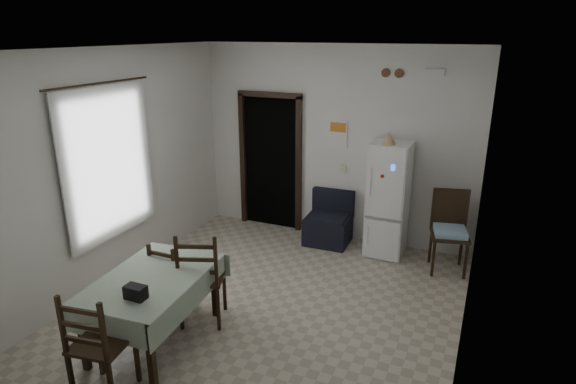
# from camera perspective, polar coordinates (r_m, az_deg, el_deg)

# --- Properties ---
(ground) EXTENTS (4.50, 4.50, 0.00)m
(ground) POSITION_cam_1_polar(r_m,az_deg,el_deg) (5.83, -2.01, -13.21)
(ground) COLOR #B4A793
(ground) RESTS_ON ground
(ceiling) EXTENTS (4.20, 4.50, 0.02)m
(ceiling) POSITION_cam_1_polar(r_m,az_deg,el_deg) (4.95, -2.40, 16.62)
(ceiling) COLOR white
(ceiling) RESTS_ON ground
(wall_back) EXTENTS (4.20, 0.02, 2.90)m
(wall_back) POSITION_cam_1_polar(r_m,az_deg,el_deg) (7.23, 5.55, 5.60)
(wall_back) COLOR silver
(wall_back) RESTS_ON ground
(wall_front) EXTENTS (4.20, 0.02, 2.90)m
(wall_front) POSITION_cam_1_polar(r_m,az_deg,el_deg) (3.48, -18.61, -10.26)
(wall_front) COLOR silver
(wall_front) RESTS_ON ground
(wall_left) EXTENTS (0.02, 4.50, 2.90)m
(wall_left) POSITION_cam_1_polar(r_m,az_deg,el_deg) (6.37, -19.52, 2.79)
(wall_left) COLOR silver
(wall_left) RESTS_ON ground
(wall_right) EXTENTS (0.02, 4.50, 2.90)m
(wall_right) POSITION_cam_1_polar(r_m,az_deg,el_deg) (4.74, 21.39, -2.73)
(wall_right) COLOR silver
(wall_right) RESTS_ON ground
(doorway) EXTENTS (1.06, 0.52, 2.22)m
(doorway) POSITION_cam_1_polar(r_m,az_deg,el_deg) (7.88, -1.36, 3.86)
(doorway) COLOR black
(doorway) RESTS_ON ground
(window_recess) EXTENTS (0.10, 1.20, 1.60)m
(window_recess) POSITION_cam_1_polar(r_m,az_deg,el_deg) (6.24, -21.19, 3.24)
(window_recess) COLOR silver
(window_recess) RESTS_ON ground
(curtain) EXTENTS (0.02, 1.45, 1.85)m
(curtain) POSITION_cam_1_polar(r_m,az_deg,el_deg) (6.16, -20.45, 3.15)
(curtain) COLOR silver
(curtain) RESTS_ON ground
(curtain_rod) EXTENTS (0.02, 1.60, 0.02)m
(curtain_rod) POSITION_cam_1_polar(r_m,az_deg,el_deg) (5.99, -21.42, 11.91)
(curtain_rod) COLOR black
(curtain_rod) RESTS_ON ground
(calendar) EXTENTS (0.28, 0.02, 0.40)m
(calendar) POSITION_cam_1_polar(r_m,az_deg,el_deg) (7.16, 5.95, 6.86)
(calendar) COLOR white
(calendar) RESTS_ON ground
(calendar_image) EXTENTS (0.24, 0.01, 0.14)m
(calendar_image) POSITION_cam_1_polar(r_m,az_deg,el_deg) (7.14, 5.96, 7.64)
(calendar_image) COLOR orange
(calendar_image) RESTS_ON ground
(light_switch) EXTENTS (0.08, 0.02, 0.12)m
(light_switch) POSITION_cam_1_polar(r_m,az_deg,el_deg) (7.26, 6.56, 2.77)
(light_switch) COLOR beige
(light_switch) RESTS_ON ground
(vent_left) EXTENTS (0.12, 0.03, 0.12)m
(vent_left) POSITION_cam_1_polar(r_m,az_deg,el_deg) (6.87, 11.52, 13.68)
(vent_left) COLOR #513320
(vent_left) RESTS_ON ground
(vent_right) EXTENTS (0.12, 0.03, 0.12)m
(vent_right) POSITION_cam_1_polar(r_m,az_deg,el_deg) (6.83, 13.03, 13.56)
(vent_right) COLOR #513320
(vent_right) RESTS_ON ground
(emergency_light) EXTENTS (0.25, 0.07, 0.09)m
(emergency_light) POSITION_cam_1_polar(r_m,az_deg,el_deg) (6.73, 17.04, 13.42)
(emergency_light) COLOR white
(emergency_light) RESTS_ON ground
(fridge) EXTENTS (0.54, 0.54, 1.63)m
(fridge) POSITION_cam_1_polar(r_m,az_deg,el_deg) (6.89, 11.81, -0.89)
(fridge) COLOR white
(fridge) RESTS_ON ground
(tan_cone) EXTENTS (0.20, 0.20, 0.16)m
(tan_cone) POSITION_cam_1_polar(r_m,az_deg,el_deg) (6.56, 11.86, 6.29)
(tan_cone) COLOR tan
(tan_cone) RESTS_ON fridge
(navy_seat) EXTENTS (0.66, 0.64, 0.78)m
(navy_seat) POSITION_cam_1_polar(r_m,az_deg,el_deg) (7.24, 4.78, -3.16)
(navy_seat) COLOR black
(navy_seat) RESTS_ON ground
(corner_chair) EXTENTS (0.56, 0.56, 1.09)m
(corner_chair) POSITION_cam_1_polar(r_m,az_deg,el_deg) (6.68, 18.63, -4.65)
(corner_chair) COLOR black
(corner_chair) RESTS_ON ground
(dining_table) EXTENTS (1.04, 1.49, 0.74)m
(dining_table) POSITION_cam_1_polar(r_m,az_deg,el_deg) (5.24, -15.54, -13.21)
(dining_table) COLOR #98AB92
(dining_table) RESTS_ON ground
(black_bag) EXTENTS (0.20, 0.12, 0.13)m
(black_bag) POSITION_cam_1_polar(r_m,az_deg,el_deg) (4.69, -17.61, -11.26)
(black_bag) COLOR black
(black_bag) RESTS_ON dining_table
(dining_chair_far_left) EXTENTS (0.37, 0.37, 0.87)m
(dining_chair_far_left) POSITION_cam_1_polar(r_m,az_deg,el_deg) (5.66, -13.53, -9.69)
(dining_chair_far_left) COLOR black
(dining_chair_far_left) RESTS_ON ground
(dining_chair_far_right) EXTENTS (0.61, 0.61, 1.09)m
(dining_chair_far_right) POSITION_cam_1_polar(r_m,az_deg,el_deg) (5.38, -10.16, -9.70)
(dining_chair_far_right) COLOR black
(dining_chair_far_right) RESTS_ON ground
(dining_chair_near_head) EXTENTS (0.52, 0.52, 1.06)m
(dining_chair_near_head) POSITION_cam_1_polar(r_m,az_deg,el_deg) (4.63, -21.27, -16.18)
(dining_chair_near_head) COLOR black
(dining_chair_near_head) RESTS_ON ground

